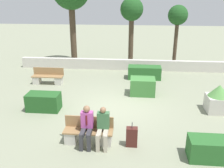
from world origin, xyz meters
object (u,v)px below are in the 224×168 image
(person_seated_man, at_px, (87,124))
(tree_center_left, at_px, (132,12))
(person_seated_woman, at_px, (103,126))
(suitcase, at_px, (132,137))
(tree_center_right, at_px, (178,17))
(planter_corner_left, at_px, (218,98))
(bench_front, at_px, (88,134))
(bench_left_side, at_px, (48,78))

(person_seated_man, height_order, tree_center_left, tree_center_left)
(person_seated_woman, relative_size, suitcase, 1.55)
(person_seated_man, xyz_separation_m, tree_center_right, (4.13, 9.96, 2.46))
(planter_corner_left, bearing_deg, tree_center_right, 96.54)
(bench_front, relative_size, person_seated_man, 1.20)
(bench_front, xyz_separation_m, tree_center_right, (4.11, 9.83, 2.88))
(person_seated_woman, height_order, suitcase, person_seated_woman)
(suitcase, xyz_separation_m, tree_center_right, (2.69, 9.89, 2.87))
(person_seated_woman, xyz_separation_m, tree_center_left, (0.65, 9.86, 2.78))
(suitcase, relative_size, tree_center_left, 0.19)
(bench_left_side, height_order, tree_center_right, tree_center_right)
(bench_front, xyz_separation_m, person_seated_woman, (0.50, -0.14, 0.40))
(bench_front, distance_m, bench_left_side, 6.33)
(suitcase, distance_m, tree_center_left, 10.29)
(planter_corner_left, bearing_deg, person_seated_woman, -146.38)
(person_seated_man, relative_size, suitcase, 1.58)
(person_seated_woman, distance_m, planter_corner_left, 5.30)
(planter_corner_left, distance_m, suitcase, 4.52)
(person_seated_woman, xyz_separation_m, tree_center_right, (3.61, 9.97, 2.48))
(person_seated_woman, height_order, tree_center_left, tree_center_left)
(bench_left_side, bearing_deg, tree_center_left, 43.90)
(person_seated_man, xyz_separation_m, tree_center_left, (1.17, 9.85, 2.76))
(bench_left_side, relative_size, suitcase, 1.97)
(planter_corner_left, height_order, tree_center_left, tree_center_left)
(tree_center_left, bearing_deg, person_seated_woman, -93.77)
(suitcase, height_order, tree_center_left, tree_center_left)
(person_seated_man, xyz_separation_m, planter_corner_left, (4.94, 2.93, -0.17))
(planter_corner_left, bearing_deg, bench_front, -150.35)
(planter_corner_left, xyz_separation_m, suitcase, (-3.49, -2.86, -0.25))
(suitcase, relative_size, tree_center_right, 0.21)
(bench_left_side, bearing_deg, person_seated_woman, -56.63)
(bench_front, xyz_separation_m, person_seated_man, (-0.02, -0.14, 0.42))
(bench_front, relative_size, bench_left_side, 0.96)
(person_seated_man, relative_size, tree_center_left, 0.30)
(bench_front, xyz_separation_m, planter_corner_left, (4.91, 2.80, 0.26))
(person_seated_woman, distance_m, suitcase, 1.01)
(suitcase, distance_m, tree_center_right, 10.64)
(planter_corner_left, bearing_deg, tree_center_left, 118.55)
(bench_front, relative_size, planter_corner_left, 1.38)
(person_seated_man, bearing_deg, bench_left_side, 119.93)
(bench_front, height_order, planter_corner_left, planter_corner_left)
(bench_front, bearing_deg, tree_center_left, 83.27)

